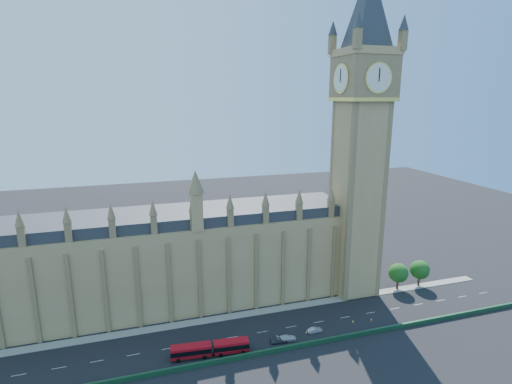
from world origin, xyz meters
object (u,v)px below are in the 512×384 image
object	(u,v)px
car_white	(287,338)
car_silver	(315,330)
red_bus	(210,349)
car_grey	(279,340)

from	to	relation	value
car_white	car_silver	bearing A→B (deg)	-77.88
red_bus	car_grey	bearing A→B (deg)	4.81
red_bus	car_silver	bearing A→B (deg)	8.09
red_bus	car_grey	xyz separation A→B (m)	(17.12, -0.16, -0.91)
red_bus	car_white	distance (m)	19.24
car_grey	car_silver	size ratio (longest dim) A/B	1.11
car_grey	car_white	xyz separation A→B (m)	(2.10, 0.16, -0.02)
car_silver	red_bus	bearing A→B (deg)	89.71
car_silver	car_white	bearing A→B (deg)	95.96
car_white	car_grey	bearing A→B (deg)	97.57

